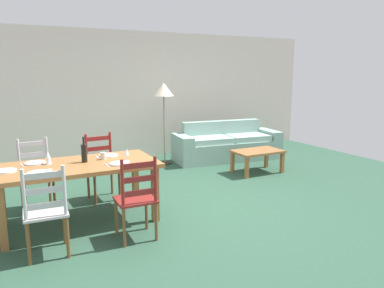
{
  "coord_description": "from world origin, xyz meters",
  "views": [
    {
      "loc": [
        -2.2,
        -4.43,
        1.83
      ],
      "look_at": [
        0.37,
        0.53,
        0.75
      ],
      "focal_mm": 34.48,
      "sensor_mm": 36.0,
      "label": 1
    }
  ],
  "objects_px": {
    "coffee_cup_primary": "(103,156)",
    "dining_chair_far_right": "(102,167)",
    "wine_bottle": "(84,153)",
    "coffee_table": "(257,154)",
    "wine_glass_near_right": "(127,152)",
    "wine_glass_far_left": "(48,155)",
    "couch": "(226,145)",
    "dining_chair_far_left": "(36,174)",
    "standing_lamp": "(164,94)",
    "wine_glass_near_left": "(49,160)",
    "dining_chair_near_left": "(46,211)",
    "dining_table": "(78,171)",
    "dining_chair_near_right": "(137,198)"
  },
  "relations": [
    {
      "from": "coffee_cup_primary",
      "to": "dining_chair_far_right",
      "type": "bearing_deg",
      "value": 78.56
    },
    {
      "from": "wine_bottle",
      "to": "coffee_cup_primary",
      "type": "relative_size",
      "value": 3.51
    },
    {
      "from": "coffee_table",
      "to": "wine_glass_near_right",
      "type": "bearing_deg",
      "value": -159.92
    },
    {
      "from": "wine_glass_near_right",
      "to": "wine_glass_far_left",
      "type": "xyz_separation_m",
      "value": [
        -0.89,
        0.28,
        0.0
      ]
    },
    {
      "from": "dining_chair_far_right",
      "to": "wine_glass_near_right",
      "type": "bearing_deg",
      "value": -84.04
    },
    {
      "from": "dining_chair_far_right",
      "to": "couch",
      "type": "relative_size",
      "value": 0.41
    },
    {
      "from": "dining_chair_far_left",
      "to": "standing_lamp",
      "type": "relative_size",
      "value": 0.59
    },
    {
      "from": "wine_glass_near_left",
      "to": "wine_glass_far_left",
      "type": "height_order",
      "value": "same"
    },
    {
      "from": "dining_chair_far_right",
      "to": "coffee_table",
      "type": "relative_size",
      "value": 1.07
    },
    {
      "from": "wine_bottle",
      "to": "couch",
      "type": "distance_m",
      "value": 3.99
    },
    {
      "from": "dining_chair_near_left",
      "to": "wine_bottle",
      "type": "distance_m",
      "value": 1.03
    },
    {
      "from": "standing_lamp",
      "to": "couch",
      "type": "bearing_deg",
      "value": -7.76
    },
    {
      "from": "dining_table",
      "to": "coffee_table",
      "type": "distance_m",
      "value": 3.52
    },
    {
      "from": "standing_lamp",
      "to": "wine_bottle",
      "type": "bearing_deg",
      "value": -132.09
    },
    {
      "from": "dining_chair_far_right",
      "to": "wine_glass_far_left",
      "type": "xyz_separation_m",
      "value": [
        -0.79,
        -0.65,
        0.38
      ]
    },
    {
      "from": "dining_chair_near_left",
      "to": "standing_lamp",
      "type": "distance_m",
      "value": 4.07
    },
    {
      "from": "dining_table",
      "to": "wine_glass_far_left",
      "type": "bearing_deg",
      "value": 156.12
    },
    {
      "from": "standing_lamp",
      "to": "dining_chair_near_right",
      "type": "bearing_deg",
      "value": -118.19
    },
    {
      "from": "dining_table",
      "to": "wine_glass_far_left",
      "type": "distance_m",
      "value": 0.39
    },
    {
      "from": "dining_table",
      "to": "standing_lamp",
      "type": "height_order",
      "value": "standing_lamp"
    },
    {
      "from": "dining_chair_near_right",
      "to": "coffee_table",
      "type": "height_order",
      "value": "dining_chair_near_right"
    },
    {
      "from": "wine_glass_near_left",
      "to": "wine_glass_near_right",
      "type": "height_order",
      "value": "same"
    },
    {
      "from": "dining_table",
      "to": "wine_glass_near_left",
      "type": "distance_m",
      "value": 0.41
    },
    {
      "from": "dining_chair_near_right",
      "to": "dining_chair_far_left",
      "type": "height_order",
      "value": "same"
    },
    {
      "from": "wine_bottle",
      "to": "dining_chair_far_left",
      "type": "bearing_deg",
      "value": 125.08
    },
    {
      "from": "dining_chair_far_right",
      "to": "wine_glass_far_left",
      "type": "bearing_deg",
      "value": -140.47
    },
    {
      "from": "wine_glass_far_left",
      "to": "standing_lamp",
      "type": "xyz_separation_m",
      "value": [
        2.43,
        2.15,
        0.55
      ]
    },
    {
      "from": "coffee_cup_primary",
      "to": "standing_lamp",
      "type": "height_order",
      "value": "standing_lamp"
    },
    {
      "from": "dining_table",
      "to": "standing_lamp",
      "type": "xyz_separation_m",
      "value": [
        2.12,
        2.29,
        0.75
      ]
    },
    {
      "from": "wine_bottle",
      "to": "wine_glass_far_left",
      "type": "bearing_deg",
      "value": 168.32
    },
    {
      "from": "dining_chair_far_left",
      "to": "wine_glass_far_left",
      "type": "distance_m",
      "value": 0.76
    },
    {
      "from": "wine_glass_near_left",
      "to": "coffee_cup_primary",
      "type": "bearing_deg",
      "value": 19.3
    },
    {
      "from": "dining_table",
      "to": "dining_chair_near_left",
      "type": "bearing_deg",
      "value": -121.92
    },
    {
      "from": "wine_glass_near_right",
      "to": "couch",
      "type": "distance_m",
      "value": 3.71
    },
    {
      "from": "dining_chair_far_right",
      "to": "dining_chair_near_left",
      "type": "bearing_deg",
      "value": -121.59
    },
    {
      "from": "wine_glass_near_left",
      "to": "dining_chair_far_right",
      "type": "bearing_deg",
      "value": 48.99
    },
    {
      "from": "dining_chair_near_left",
      "to": "wine_glass_near_left",
      "type": "distance_m",
      "value": 0.71
    },
    {
      "from": "wine_glass_near_right",
      "to": "coffee_cup_primary",
      "type": "relative_size",
      "value": 1.79
    },
    {
      "from": "dining_table",
      "to": "dining_chair_near_right",
      "type": "distance_m",
      "value": 0.93
    },
    {
      "from": "standing_lamp",
      "to": "dining_chair_far_right",
      "type": "bearing_deg",
      "value": -137.55
    },
    {
      "from": "wine_glass_near_left",
      "to": "coffee_cup_primary",
      "type": "distance_m",
      "value": 0.71
    },
    {
      "from": "standing_lamp",
      "to": "wine_glass_near_right",
      "type": "bearing_deg",
      "value": -122.41
    },
    {
      "from": "dining_chair_near_left",
      "to": "wine_glass_far_left",
      "type": "distance_m",
      "value": 0.96
    },
    {
      "from": "wine_glass_near_left",
      "to": "wine_glass_near_right",
      "type": "xyz_separation_m",
      "value": [
        0.91,
        0.0,
        0.0
      ]
    },
    {
      "from": "dining_chair_near_right",
      "to": "dining_chair_far_left",
      "type": "relative_size",
      "value": 1.0
    },
    {
      "from": "dining_chair_near_left",
      "to": "dining_chair_far_right",
      "type": "height_order",
      "value": "same"
    },
    {
      "from": "wine_glass_near_right",
      "to": "coffee_table",
      "type": "bearing_deg",
      "value": 20.08
    },
    {
      "from": "dining_chair_near_left",
      "to": "dining_chair_far_left",
      "type": "bearing_deg",
      "value": 88.63
    },
    {
      "from": "couch",
      "to": "standing_lamp",
      "type": "relative_size",
      "value": 1.44
    },
    {
      "from": "couch",
      "to": "wine_glass_far_left",
      "type": "bearing_deg",
      "value": -152.56
    }
  ]
}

